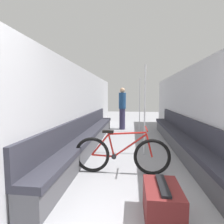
{
  "coord_description": "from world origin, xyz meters",
  "views": [
    {
      "loc": [
        -0.05,
        -0.99,
        1.41
      ],
      "look_at": [
        -0.61,
        3.92,
        0.96
      ],
      "focal_mm": 28.0,
      "sensor_mm": 36.0,
      "label": 1
    }
  ],
  "objects_px": {
    "bench_seat_row_left": "(89,137)",
    "bicycle": "(121,155)",
    "grab_pole_near": "(145,111)",
    "passenger_standing": "(122,108)",
    "bench_seat_row_right": "(181,139)",
    "grab_pole_far": "(140,106)",
    "luggage_bag": "(162,202)"
  },
  "relations": [
    {
      "from": "bicycle",
      "to": "grab_pole_near",
      "type": "height_order",
      "value": "grab_pole_near"
    },
    {
      "from": "passenger_standing",
      "to": "grab_pole_far",
      "type": "bearing_deg",
      "value": -91.03
    },
    {
      "from": "bench_seat_row_left",
      "to": "grab_pole_far",
      "type": "bearing_deg",
      "value": 56.66
    },
    {
      "from": "grab_pole_far",
      "to": "grab_pole_near",
      "type": "bearing_deg",
      "value": -89.84
    },
    {
      "from": "passenger_standing",
      "to": "luggage_bag",
      "type": "bearing_deg",
      "value": -136.0
    },
    {
      "from": "bench_seat_row_right",
      "to": "luggage_bag",
      "type": "bearing_deg",
      "value": -108.77
    },
    {
      "from": "bicycle",
      "to": "luggage_bag",
      "type": "bearing_deg",
      "value": -72.45
    },
    {
      "from": "bench_seat_row_right",
      "to": "passenger_standing",
      "type": "height_order",
      "value": "passenger_standing"
    },
    {
      "from": "bench_seat_row_right",
      "to": "passenger_standing",
      "type": "xyz_separation_m",
      "value": [
        -1.68,
        2.75,
        0.62
      ]
    },
    {
      "from": "bench_seat_row_left",
      "to": "grab_pole_far",
      "type": "relative_size",
      "value": 2.77
    },
    {
      "from": "bicycle",
      "to": "luggage_bag",
      "type": "distance_m",
      "value": 1.27
    },
    {
      "from": "grab_pole_near",
      "to": "luggage_bag",
      "type": "distance_m",
      "value": 2.42
    },
    {
      "from": "bicycle",
      "to": "grab_pole_far",
      "type": "distance_m",
      "value": 3.86
    },
    {
      "from": "passenger_standing",
      "to": "grab_pole_near",
      "type": "bearing_deg",
      "value": -131.35
    },
    {
      "from": "bench_seat_row_left",
      "to": "bench_seat_row_right",
      "type": "height_order",
      "value": "same"
    },
    {
      "from": "bench_seat_row_right",
      "to": "grab_pole_far",
      "type": "distance_m",
      "value": 2.54
    },
    {
      "from": "grab_pole_far",
      "to": "luggage_bag",
      "type": "xyz_separation_m",
      "value": [
        0.06,
        -4.9,
        -0.85
      ]
    },
    {
      "from": "bench_seat_row_left",
      "to": "bicycle",
      "type": "distance_m",
      "value": 1.83
    },
    {
      "from": "grab_pole_far",
      "to": "passenger_standing",
      "type": "bearing_deg",
      "value": 142.99
    },
    {
      "from": "bench_seat_row_left",
      "to": "bench_seat_row_right",
      "type": "relative_size",
      "value": 1.0
    },
    {
      "from": "passenger_standing",
      "to": "bicycle",
      "type": "bearing_deg",
      "value": -141.01
    },
    {
      "from": "luggage_bag",
      "to": "passenger_standing",
      "type": "bearing_deg",
      "value": 98.01
    },
    {
      "from": "passenger_standing",
      "to": "bench_seat_row_left",
      "type": "bearing_deg",
      "value": -159.39
    },
    {
      "from": "bench_seat_row_left",
      "to": "luggage_bag",
      "type": "height_order",
      "value": "bench_seat_row_left"
    },
    {
      "from": "bench_seat_row_left",
      "to": "passenger_standing",
      "type": "distance_m",
      "value": 2.92
    },
    {
      "from": "bench_seat_row_right",
      "to": "luggage_bag",
      "type": "xyz_separation_m",
      "value": [
        -0.91,
        -2.68,
        -0.1
      ]
    },
    {
      "from": "bicycle",
      "to": "bench_seat_row_right",
      "type": "bearing_deg",
      "value": 38.98
    },
    {
      "from": "bench_seat_row_right",
      "to": "passenger_standing",
      "type": "relative_size",
      "value": 3.37
    },
    {
      "from": "bench_seat_row_left",
      "to": "grab_pole_near",
      "type": "bearing_deg",
      "value": -15.81
    },
    {
      "from": "bicycle",
      "to": "passenger_standing",
      "type": "distance_m",
      "value": 4.34
    },
    {
      "from": "grab_pole_near",
      "to": "grab_pole_far",
      "type": "distance_m",
      "value": 2.64
    },
    {
      "from": "bench_seat_row_left",
      "to": "luggage_bag",
      "type": "distance_m",
      "value": 3.08
    }
  ]
}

